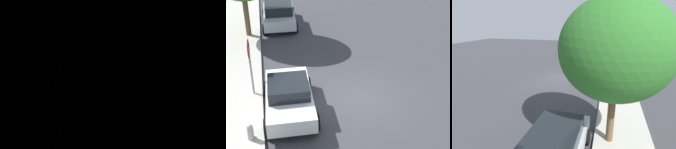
% 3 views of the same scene
% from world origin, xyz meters
% --- Properties ---
extents(ground_plane, '(60.00, 60.00, 0.00)m').
position_xyz_m(ground_plane, '(0.00, 0.00, 0.00)').
color(ground_plane, '#38383D').
extents(sidewalk_curb, '(32.00, 2.42, 0.14)m').
position_xyz_m(sidewalk_curb, '(0.00, 4.95, 0.07)').
color(sidewalk_curb, '#B2ADA3').
rests_on(sidewalk_curb, ground_plane).
extents(stop_sign, '(0.84, 0.08, 2.55)m').
position_xyz_m(stop_sign, '(1.04, 4.09, 1.77)').
color(stop_sign, gray).
rests_on(stop_sign, ground_plane).
extents(parked_car_white, '(4.01, 2.02, 1.32)m').
position_xyz_m(parked_car_white, '(-0.40, 2.74, 0.68)').
color(parked_car_white, white).
rests_on(parked_car_white, ground_plane).
extents(parked_car_silver, '(4.41, 2.17, 1.47)m').
position_xyz_m(parked_car_silver, '(9.51, 2.51, 0.76)').
color(parked_car_silver, silver).
rests_on(parked_car_silver, ground_plane).
extents(fire_hydrant, '(0.30, 0.22, 0.72)m').
position_xyz_m(fire_hydrant, '(-1.98, 4.18, 0.36)').
color(fire_hydrant, '#A5A5A8').
rests_on(fire_hydrant, ground_plane).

